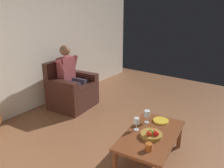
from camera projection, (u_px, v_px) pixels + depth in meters
name	position (u px, v px, depth m)	size (l,w,h in m)	color
ground_plane	(175.00, 163.00, 3.04)	(7.41, 7.41, 0.00)	brown
wall_back	(27.00, 46.00, 4.29)	(6.57, 0.06, 2.57)	silver
armchair	(71.00, 91.00, 4.67)	(0.91, 0.83, 0.96)	#3A1D16
person_seated	(71.00, 75.00, 4.55)	(0.63, 0.58, 1.28)	#933F41
coffee_table	(151.00, 137.00, 2.98)	(1.18, 0.76, 0.42)	brown
wine_glass_near	(137.00, 122.00, 3.01)	(0.07, 0.07, 0.18)	silver
wine_glass_far	(147.00, 114.00, 3.21)	(0.09, 0.09, 0.18)	silver
fruit_bowl	(152.00, 134.00, 2.88)	(0.28, 0.28, 0.11)	olive
decorative_dish	(161.00, 121.00, 3.27)	(0.22, 0.22, 0.02)	gold
candle_jar	(149.00, 147.00, 2.61)	(0.08, 0.08, 0.09)	#AC511E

